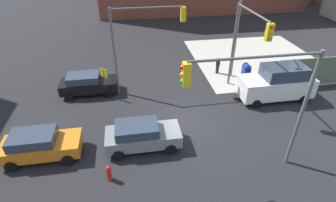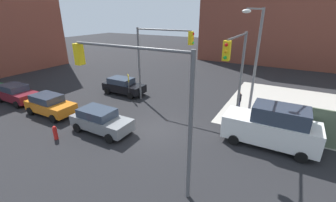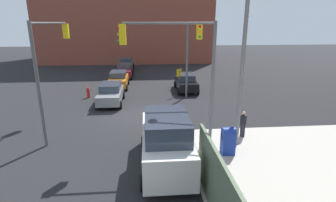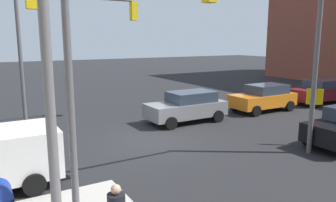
{
  "view_description": "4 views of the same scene",
  "coord_description": "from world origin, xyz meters",
  "px_view_note": "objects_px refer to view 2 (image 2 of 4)",
  "views": [
    {
      "loc": [
        -3.53,
        -13.63,
        10.61
      ],
      "look_at": [
        -1.36,
        -0.27,
        1.89
      ],
      "focal_mm": 28.0,
      "sensor_mm": 36.0,
      "label": 1
    },
    {
      "loc": [
        7.53,
        -11.74,
        7.68
      ],
      "look_at": [
        -0.03,
        1.82,
        1.54
      ],
      "focal_mm": 24.0,
      "sensor_mm": 36.0,
      "label": 2
    },
    {
      "loc": [
        17.93,
        0.99,
        6.39
      ],
      "look_at": [
        -0.02,
        2.49,
        1.01
      ],
      "focal_mm": 28.0,
      "sensor_mm": 36.0,
      "label": 3
    },
    {
      "loc": [
        6.35,
        12.17,
        4.32
      ],
      "look_at": [
        -0.07,
        1.26,
        1.95
      ],
      "focal_mm": 35.0,
      "sensor_mm": 36.0,
      "label": 4
    }
  ],
  "objects_px": {
    "traffic_signal_se_corner": "(140,89)",
    "hatchback_black": "(123,86)",
    "sedan_gray": "(101,120)",
    "mailbox_blue": "(261,112)",
    "fire_hydrant": "(55,132)",
    "hatchback_maroon": "(16,93)",
    "traffic_signal_nw_corner": "(158,51)",
    "pedestrian_crossing": "(239,100)",
    "traffic_signal_ne_corner": "(237,65)",
    "street_lamp_corner": "(255,57)",
    "van_white_delivery": "(272,126)",
    "coupe_orange": "(50,105)"
  },
  "relations": [
    {
      "from": "traffic_signal_se_corner",
      "to": "hatchback_black",
      "type": "xyz_separation_m",
      "value": [
        -8.93,
        9.3,
        -3.83
      ]
    },
    {
      "from": "sedan_gray",
      "to": "mailbox_blue",
      "type": "bearing_deg",
      "value": 36.7
    },
    {
      "from": "fire_hydrant",
      "to": "hatchback_maroon",
      "type": "bearing_deg",
      "value": 164.17
    },
    {
      "from": "sedan_gray",
      "to": "hatchback_maroon",
      "type": "distance_m",
      "value": 10.74
    },
    {
      "from": "traffic_signal_nw_corner",
      "to": "pedestrian_crossing",
      "type": "relative_size",
      "value": 4.23
    },
    {
      "from": "traffic_signal_se_corner",
      "to": "sedan_gray",
      "type": "xyz_separation_m",
      "value": [
        -5.29,
        2.52,
        -3.83
      ]
    },
    {
      "from": "fire_hydrant",
      "to": "hatchback_maroon",
      "type": "height_order",
      "value": "hatchback_maroon"
    },
    {
      "from": "traffic_signal_ne_corner",
      "to": "fire_hydrant",
      "type": "relative_size",
      "value": 6.91
    },
    {
      "from": "traffic_signal_ne_corner",
      "to": "sedan_gray",
      "type": "bearing_deg",
      "value": -149.05
    },
    {
      "from": "traffic_signal_ne_corner",
      "to": "street_lamp_corner",
      "type": "distance_m",
      "value": 2.89
    },
    {
      "from": "sedan_gray",
      "to": "traffic_signal_ne_corner",
      "type": "bearing_deg",
      "value": 30.95
    },
    {
      "from": "street_lamp_corner",
      "to": "sedan_gray",
      "type": "bearing_deg",
      "value": -138.05
    },
    {
      "from": "hatchback_black",
      "to": "van_white_delivery",
      "type": "distance_m",
      "value": 14.29
    },
    {
      "from": "traffic_signal_ne_corner",
      "to": "sedan_gray",
      "type": "xyz_separation_m",
      "value": [
        -7.67,
        -4.6,
        -3.76
      ]
    },
    {
      "from": "street_lamp_corner",
      "to": "pedestrian_crossing",
      "type": "height_order",
      "value": "street_lamp_corner"
    },
    {
      "from": "mailbox_blue",
      "to": "street_lamp_corner",
      "type": "bearing_deg",
      "value": 158.01
    },
    {
      "from": "traffic_signal_se_corner",
      "to": "coupe_orange",
      "type": "relative_size",
      "value": 1.55
    },
    {
      "from": "hatchback_black",
      "to": "traffic_signal_se_corner",
      "type": "bearing_deg",
      "value": -46.17
    },
    {
      "from": "van_white_delivery",
      "to": "traffic_signal_ne_corner",
      "type": "bearing_deg",
      "value": 162.98
    },
    {
      "from": "traffic_signal_nw_corner",
      "to": "mailbox_blue",
      "type": "distance_m",
      "value": 9.5
    },
    {
      "from": "coupe_orange",
      "to": "pedestrian_crossing",
      "type": "distance_m",
      "value": 15.43
    },
    {
      "from": "fire_hydrant",
      "to": "sedan_gray",
      "type": "bearing_deg",
      "value": 50.4
    },
    {
      "from": "hatchback_black",
      "to": "fire_hydrant",
      "type": "bearing_deg",
      "value": -78.66
    },
    {
      "from": "sedan_gray",
      "to": "hatchback_black",
      "type": "distance_m",
      "value": 7.7
    },
    {
      "from": "pedestrian_crossing",
      "to": "street_lamp_corner",
      "type": "bearing_deg",
      "value": 72.75
    },
    {
      "from": "sedan_gray",
      "to": "coupe_orange",
      "type": "height_order",
      "value": "same"
    },
    {
      "from": "fire_hydrant",
      "to": "pedestrian_crossing",
      "type": "xyz_separation_m",
      "value": [
        9.2,
        10.7,
        0.3
      ]
    },
    {
      "from": "traffic_signal_se_corner",
      "to": "traffic_signal_ne_corner",
      "type": "xyz_separation_m",
      "value": [
        2.38,
        7.11,
        -0.07
      ]
    },
    {
      "from": "traffic_signal_se_corner",
      "to": "traffic_signal_ne_corner",
      "type": "bearing_deg",
      "value": 71.52
    },
    {
      "from": "traffic_signal_se_corner",
      "to": "hatchback_black",
      "type": "height_order",
      "value": "traffic_signal_se_corner"
    },
    {
      "from": "van_white_delivery",
      "to": "mailbox_blue",
      "type": "bearing_deg",
      "value": 106.73
    },
    {
      "from": "sedan_gray",
      "to": "van_white_delivery",
      "type": "distance_m",
      "value": 11.01
    },
    {
      "from": "fire_hydrant",
      "to": "coupe_orange",
      "type": "relative_size",
      "value": 0.22
    },
    {
      "from": "traffic_signal_se_corner",
      "to": "traffic_signal_ne_corner",
      "type": "height_order",
      "value": "same"
    },
    {
      "from": "street_lamp_corner",
      "to": "sedan_gray",
      "type": "relative_size",
      "value": 1.87
    },
    {
      "from": "traffic_signal_nw_corner",
      "to": "hatchback_maroon",
      "type": "distance_m",
      "value": 13.53
    },
    {
      "from": "coupe_orange",
      "to": "hatchback_black",
      "type": "relative_size",
      "value": 0.99
    },
    {
      "from": "fire_hydrant",
      "to": "hatchback_black",
      "type": "height_order",
      "value": "hatchback_black"
    },
    {
      "from": "street_lamp_corner",
      "to": "van_white_delivery",
      "type": "height_order",
      "value": "street_lamp_corner"
    },
    {
      "from": "van_white_delivery",
      "to": "pedestrian_crossing",
      "type": "height_order",
      "value": "van_white_delivery"
    },
    {
      "from": "mailbox_blue",
      "to": "hatchback_maroon",
      "type": "height_order",
      "value": "hatchback_maroon"
    },
    {
      "from": "fire_hydrant",
      "to": "pedestrian_crossing",
      "type": "height_order",
      "value": "pedestrian_crossing"
    },
    {
      "from": "traffic_signal_ne_corner",
      "to": "hatchback_black",
      "type": "bearing_deg",
      "value": 169.06
    },
    {
      "from": "traffic_signal_ne_corner",
      "to": "hatchback_maroon",
      "type": "height_order",
      "value": "traffic_signal_ne_corner"
    },
    {
      "from": "sedan_gray",
      "to": "pedestrian_crossing",
      "type": "relative_size",
      "value": 2.79
    },
    {
      "from": "mailbox_blue",
      "to": "van_white_delivery",
      "type": "height_order",
      "value": "van_white_delivery"
    },
    {
      "from": "coupe_orange",
      "to": "hatchback_black",
      "type": "bearing_deg",
      "value": 73.83
    },
    {
      "from": "street_lamp_corner",
      "to": "hatchback_maroon",
      "type": "xyz_separation_m",
      "value": [
        -19.0,
        -7.12,
        -3.86
      ]
    },
    {
      "from": "traffic_signal_se_corner",
      "to": "pedestrian_crossing",
      "type": "height_order",
      "value": "traffic_signal_se_corner"
    },
    {
      "from": "van_white_delivery",
      "to": "traffic_signal_se_corner",
      "type": "bearing_deg",
      "value": -128.66
    }
  ]
}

